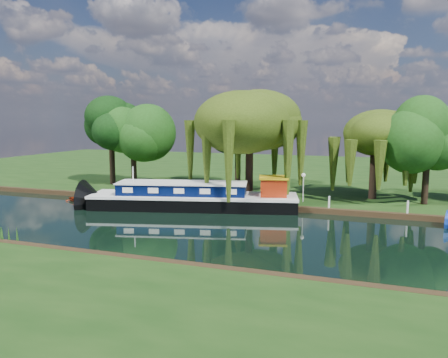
% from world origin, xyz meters
% --- Properties ---
extents(ground, '(120.00, 120.00, 0.00)m').
position_xyz_m(ground, '(0.00, 0.00, 0.00)').
color(ground, black).
extents(far_bank, '(120.00, 52.00, 0.45)m').
position_xyz_m(far_bank, '(0.00, 34.00, 0.23)').
color(far_bank, black).
rests_on(far_bank, ground).
extents(dutch_barge, '(18.33, 8.27, 3.77)m').
position_xyz_m(dutch_barge, '(-8.19, 6.49, 0.94)').
color(dutch_barge, black).
rests_on(dutch_barge, ground).
extents(red_dinghy, '(3.24, 2.79, 0.57)m').
position_xyz_m(red_dinghy, '(-19.88, 5.95, 0.00)').
color(red_dinghy, '#9B240B').
rests_on(red_dinghy, ground).
extents(willow_left, '(7.87, 7.87, 9.44)m').
position_xyz_m(willow_left, '(-4.51, 10.57, 7.30)').
color(willow_left, black).
rests_on(willow_left, far_bank).
extents(willow_right, '(6.00, 6.00, 7.31)m').
position_xyz_m(willow_right, '(6.30, 14.13, 5.79)').
color(willow_right, black).
rests_on(willow_right, far_bank).
extents(tree_far_left, '(5.31, 5.31, 8.56)m').
position_xyz_m(tree_far_left, '(-18.33, 13.26, 6.31)').
color(tree_far_left, black).
rests_on(tree_far_left, far_bank).
extents(tree_far_back, '(5.25, 5.25, 8.84)m').
position_xyz_m(tree_far_back, '(-21.55, 13.97, 6.61)').
color(tree_far_back, black).
rests_on(tree_far_back, far_bank).
extents(tree_far_mid, '(5.43, 5.43, 8.88)m').
position_xyz_m(tree_far_mid, '(-7.82, 17.46, 6.57)').
color(tree_far_mid, black).
rests_on(tree_far_mid, far_bank).
extents(tree_far_right, '(4.85, 4.85, 7.94)m').
position_xyz_m(tree_far_right, '(10.59, 12.95, 5.92)').
color(tree_far_right, black).
rests_on(tree_far_right, far_bank).
extents(lamppost, '(0.36, 0.36, 2.56)m').
position_xyz_m(lamppost, '(0.50, 10.50, 2.42)').
color(lamppost, silver).
rests_on(lamppost, far_bank).
extents(mooring_posts, '(19.16, 0.16, 1.00)m').
position_xyz_m(mooring_posts, '(-0.50, 8.40, 0.95)').
color(mooring_posts, silver).
rests_on(mooring_posts, far_bank).
extents(reeds_near, '(33.70, 1.50, 1.10)m').
position_xyz_m(reeds_near, '(6.87, -7.57, 0.55)').
color(reeds_near, '#164311').
rests_on(reeds_near, ground).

